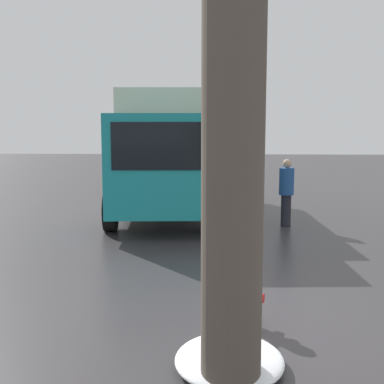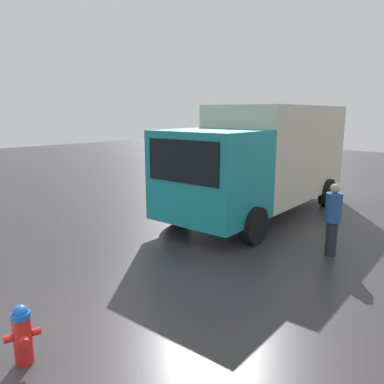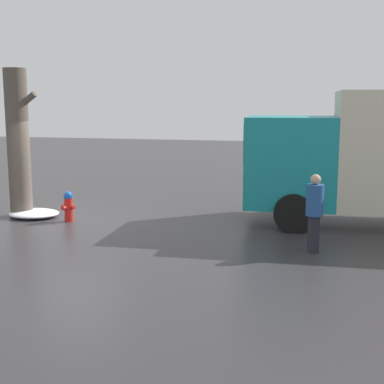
% 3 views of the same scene
% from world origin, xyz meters
% --- Properties ---
extents(ground_plane, '(60.00, 60.00, 0.00)m').
position_xyz_m(ground_plane, '(0.00, 0.00, 0.00)').
color(ground_plane, '#333033').
extents(fire_hydrant, '(0.43, 0.33, 0.77)m').
position_xyz_m(fire_hydrant, '(-0.00, -0.00, 0.40)').
color(fire_hydrant, red).
rests_on(fire_hydrant, ground_plane).
extents(delivery_truck, '(7.40, 3.01, 3.25)m').
position_xyz_m(delivery_truck, '(8.10, 1.67, 1.75)').
color(delivery_truck, teal).
rests_on(delivery_truck, ground_plane).
extents(pedestrian, '(0.34, 0.34, 1.58)m').
position_xyz_m(pedestrian, '(6.09, -1.31, 0.86)').
color(pedestrian, '#23232D').
rests_on(pedestrian, ground_plane).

